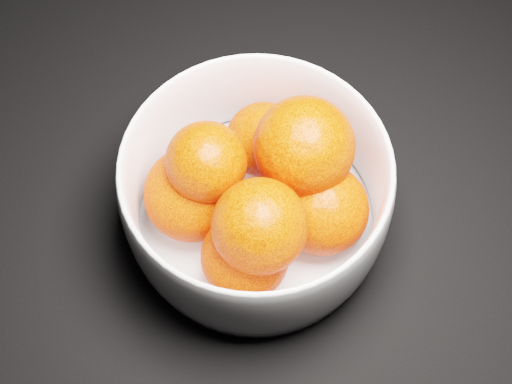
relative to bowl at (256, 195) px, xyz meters
The scene contains 2 objects.
bowl is the anchor object (origin of this frame).
orange_pile 0.01m from the bowl, 10.73° to the right, with size 0.17×0.16×0.12m.
Camera 1 is at (0.41, 0.04, 0.55)m, focal length 50.00 mm.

